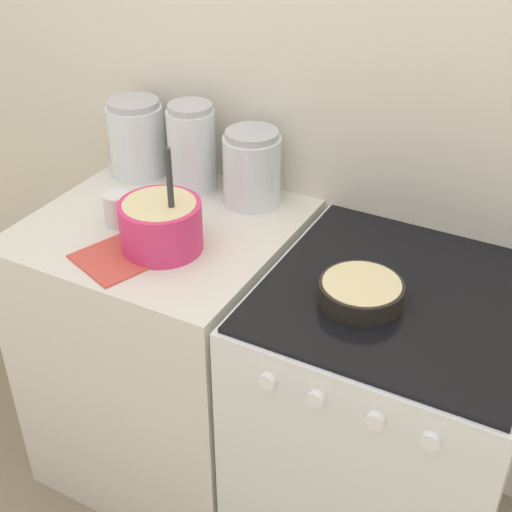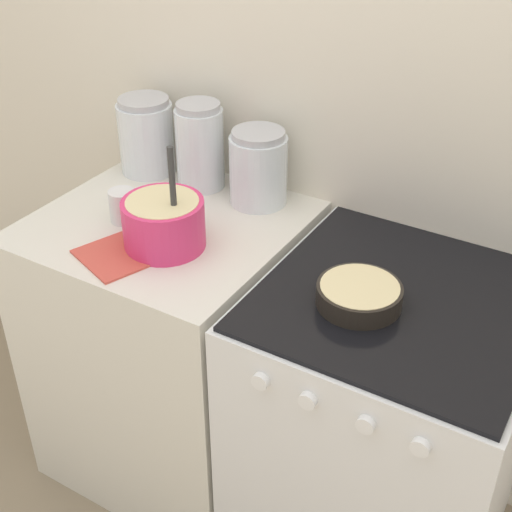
% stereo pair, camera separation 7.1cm
% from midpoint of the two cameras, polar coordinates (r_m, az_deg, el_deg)
% --- Properties ---
extents(wall_back, '(4.41, 0.05, 2.40)m').
position_cam_midpoint_polar(wall_back, '(2.00, 5.26, 12.10)').
color(wall_back, beige).
rests_on(wall_back, ground_plane).
extents(countertop_cabinet, '(0.70, 0.68, 0.91)m').
position_cam_midpoint_polar(countertop_cabinet, '(2.26, -7.75, -7.36)').
color(countertop_cabinet, silver).
rests_on(countertop_cabinet, ground_plane).
extents(stove, '(0.67, 0.69, 0.91)m').
position_cam_midpoint_polar(stove, '(2.03, 9.17, -13.40)').
color(stove, silver).
rests_on(stove, ground_plane).
extents(mixing_bowl, '(0.21, 0.21, 0.29)m').
position_cam_midpoint_polar(mixing_bowl, '(1.85, -8.71, 2.63)').
color(mixing_bowl, '#E0336B').
rests_on(mixing_bowl, countertop_cabinet).
extents(baking_pan, '(0.20, 0.20, 0.05)m').
position_cam_midpoint_polar(baking_pan, '(1.67, 7.22, -2.85)').
color(baking_pan, black).
rests_on(baking_pan, stove).
extents(storage_jar_left, '(0.17, 0.17, 0.24)m').
position_cam_midpoint_polar(storage_jar_left, '(2.25, -10.39, 8.90)').
color(storage_jar_left, silver).
rests_on(storage_jar_left, countertop_cabinet).
extents(storage_jar_middle, '(0.14, 0.14, 0.26)m').
position_cam_midpoint_polar(storage_jar_middle, '(2.14, -6.08, 8.22)').
color(storage_jar_middle, silver).
rests_on(storage_jar_middle, countertop_cabinet).
extents(storage_jar_right, '(0.17, 0.17, 0.22)m').
position_cam_midpoint_polar(storage_jar_right, '(2.05, -1.32, 6.70)').
color(storage_jar_right, silver).
rests_on(storage_jar_right, countertop_cabinet).
extents(tin_can, '(0.07, 0.07, 0.09)m').
position_cam_midpoint_polar(tin_can, '(2.00, -12.04, 3.67)').
color(tin_can, silver).
rests_on(tin_can, countertop_cabinet).
extents(recipe_page, '(0.25, 0.26, 0.01)m').
position_cam_midpoint_polar(recipe_page, '(1.87, -11.88, -0.08)').
color(recipe_page, '#CC4C3F').
rests_on(recipe_page, countertop_cabinet).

